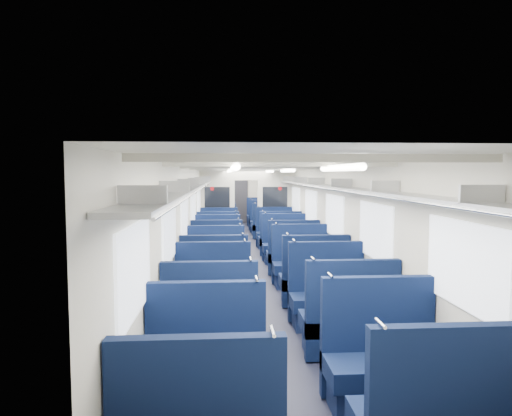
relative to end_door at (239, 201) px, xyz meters
The scene contains 39 objects.
floor 9.00m from the end_door, 90.00° to the right, with size 2.80×18.00×0.01m, color black.
ceiling 9.04m from the end_door, 90.00° to the right, with size 2.80×18.00×0.01m, color silver.
wall_left 9.05m from the end_door, 98.90° to the right, with size 0.02×18.00×2.35m, color beige.
dado_left 9.07m from the end_door, 98.81° to the right, with size 0.03×17.90×0.70m, color #101935.
wall_right 9.05m from the end_door, 81.10° to the right, with size 0.02×18.00×2.35m, color beige.
dado_right 9.07m from the end_door, 81.19° to the right, with size 0.03×17.90×0.70m, color #101935.
wall_far 0.19m from the end_door, 90.00° to the left, with size 2.80×0.02×2.35m, color beige.
luggage_rack_left 9.07m from the end_door, 97.73° to the right, with size 0.36×17.40×0.18m.
luggage_rack_right 9.07m from the end_door, 82.27° to the right, with size 0.36×17.40×0.18m.
windows 9.41m from the end_door, 90.00° to the right, with size 2.78×15.60×0.75m.
ceiling_fittings 9.29m from the end_door, 90.00° to the right, with size 2.70×16.06×0.11m.
end_door is the anchor object (origin of this frame).
bulkhead 6.38m from the end_door, 90.00° to the right, with size 2.80×0.10×2.35m.
seat_2 16.16m from the end_door, 92.95° to the right, with size 1.11×0.61×1.24m.
seat_3 16.07m from the end_door, 87.04° to the right, with size 1.11×0.61×1.24m.
seat_4 14.88m from the end_door, 93.20° to the right, with size 1.11×0.61×1.24m.
seat_5 14.90m from the end_door, 86.80° to the right, with size 1.11×0.61×1.24m.
seat_6 13.70m from the end_door, 93.48° to the right, with size 1.11×0.61×1.24m.
seat_7 13.79m from the end_door, 86.55° to the right, with size 1.11×0.61×1.24m.
seat_8 12.67m from the end_door, 93.76° to the right, with size 1.11×0.61×1.24m.
seat_9 12.77m from the end_door, 86.27° to the right, with size 1.11×0.61×1.24m.
seat_10 11.60m from the end_door, 94.11° to the right, with size 1.11×0.61×1.24m.
seat_11 11.46m from the end_door, 85.84° to the right, with size 1.11×0.61×1.24m.
seat_12 10.26m from the end_door, 94.65° to the right, with size 1.11×0.61×1.24m.
seat_13 10.41m from the end_door, 85.42° to the right, with size 1.11×0.61×1.24m.
seat_14 9.29m from the end_door, 95.13° to the right, with size 1.11×0.61×1.24m.
seat_15 9.10m from the end_door, 84.76° to the right, with size 1.11×0.61×1.24m.
seat_16 8.14m from the end_door, 95.87° to the right, with size 1.11×0.61×1.24m.
seat_17 8.12m from the end_door, 84.12° to the right, with size 1.11×0.61×1.24m.
seat_18 7.00m from the end_door, 96.84° to the right, with size 1.11×0.61×1.24m.
seat_19 6.87m from the end_door, 83.04° to the right, with size 1.11×0.61×1.24m.
seat_20 4.88m from the end_door, 99.87° to the right, with size 1.11×0.61×1.24m.
seat_21 4.96m from the end_door, 80.29° to the right, with size 1.11×0.61×1.24m.
seat_22 3.82m from the end_door, 102.70° to the right, with size 1.11×0.61×1.24m.
seat_23 3.71m from the end_door, 76.89° to the right, with size 1.11×0.61×1.24m.
seat_24 2.71m from the end_door, 108.33° to the right, with size 1.11×0.61×1.24m.
seat_25 2.73m from the end_door, 71.79° to the right, with size 1.11×0.61×1.24m.
seat_26 1.75m from the end_door, 120.44° to the right, with size 1.11×0.61×1.24m.
seat_27 1.65m from the end_door, 57.19° to the right, with size 1.11×0.61×1.24m.
Camera 1 is at (-0.65, -11.19, 2.20)m, focal length 31.93 mm.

